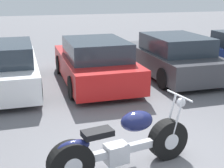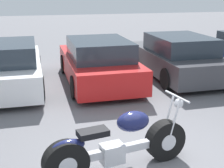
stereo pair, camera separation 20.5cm
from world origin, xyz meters
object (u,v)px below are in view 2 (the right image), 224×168
(parked_car_dark_grey, at_px, (177,57))
(motorcycle, at_px, (118,145))
(parked_car_red, at_px, (98,62))
(parked_car_white, at_px, (7,67))

(parked_car_dark_grey, bearing_deg, motorcycle, -124.10)
(parked_car_red, xyz_separation_m, parked_car_dark_grey, (2.56, 0.12, 0.00))
(parked_car_red, height_order, parked_car_dark_grey, same)
(parked_car_red, relative_size, parked_car_dark_grey, 1.00)
(parked_car_dark_grey, bearing_deg, parked_car_red, -177.28)
(motorcycle, xyz_separation_m, parked_car_white, (-1.89, 4.78, 0.19))
(parked_car_red, bearing_deg, parked_car_white, 177.32)
(motorcycle, xyz_separation_m, parked_car_dark_grey, (3.24, 4.78, 0.19))
(parked_car_white, relative_size, parked_car_dark_grey, 1.00)
(motorcycle, distance_m, parked_car_white, 5.14)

